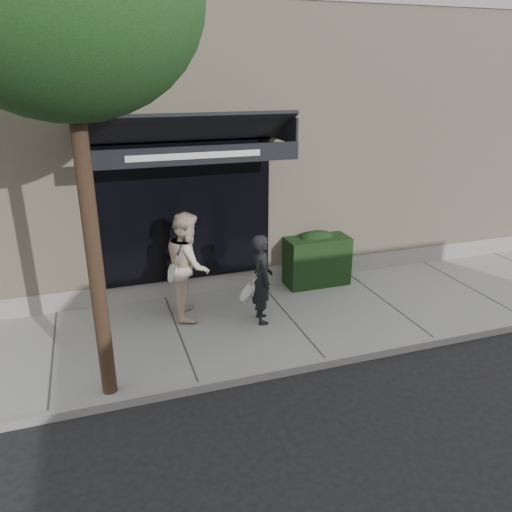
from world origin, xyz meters
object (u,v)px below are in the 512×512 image
object	(u,v)px
pedestrian_front	(261,279)
pedestrian_back	(188,265)
street_tree	(63,0)
hedge	(316,258)

from	to	relation	value
pedestrian_front	pedestrian_back	world-z (taller)	pedestrian_back
pedestrian_back	street_tree	bearing A→B (deg)	-128.11
hedge	pedestrian_front	world-z (taller)	pedestrian_front
street_tree	pedestrian_front	bearing A→B (deg)	25.97
hedge	street_tree	distance (m)	6.61
street_tree	pedestrian_front	xyz separation A→B (m)	(2.67, 1.30, -4.06)
street_tree	pedestrian_back	world-z (taller)	street_tree
street_tree	pedestrian_front	size ratio (longest dim) A/B	3.93
pedestrian_front	pedestrian_back	bearing A→B (deg)	150.54
pedestrian_front	pedestrian_back	distance (m)	1.32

